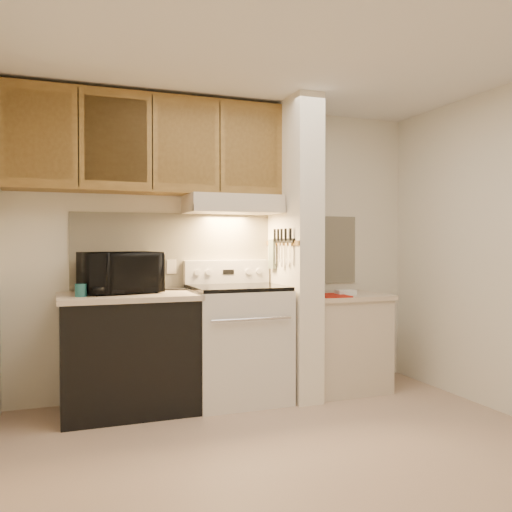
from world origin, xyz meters
TOP-DOWN VIEW (x-y plane):
  - floor at (0.00, 0.00)m, footprint 3.60×3.60m
  - ceiling at (0.00, 0.00)m, footprint 3.60×3.60m
  - wall_back at (0.00, 1.50)m, footprint 3.60×2.50m
  - backsplash at (0.00, 1.49)m, footprint 2.60×0.02m
  - range_body at (0.00, 1.16)m, footprint 0.76×0.65m
  - oven_window at (0.00, 0.84)m, footprint 0.50×0.01m
  - oven_handle at (0.00, 0.80)m, footprint 0.65×0.02m
  - cooktop at (0.00, 1.16)m, footprint 0.74×0.64m
  - range_backguard at (0.00, 1.44)m, footprint 0.76×0.08m
  - range_display at (0.00, 1.40)m, footprint 0.10×0.01m
  - range_knob_left_outer at (-0.28, 1.40)m, footprint 0.05×0.02m
  - range_knob_left_inner at (-0.18, 1.40)m, footprint 0.05×0.02m
  - range_knob_right_inner at (0.18, 1.40)m, footprint 0.05×0.02m
  - range_knob_right_outer at (0.28, 1.40)m, footprint 0.05×0.02m
  - dishwasher_front at (-0.88, 1.17)m, footprint 1.00×0.63m
  - left_countertop at (-0.88, 1.17)m, footprint 1.04×0.67m
  - spoon_rest at (-0.48, 1.36)m, footprint 0.21×0.12m
  - teal_jar at (-1.23, 1.06)m, footprint 0.11×0.11m
  - outlet at (-0.48, 1.48)m, footprint 0.08×0.01m
  - microwave at (-0.93, 1.25)m, footprint 0.65×0.51m
  - partition_pillar at (0.51, 1.15)m, footprint 0.22×0.70m
  - pillar_trim at (0.39, 1.15)m, footprint 0.01×0.70m
  - knife_strip at (0.39, 1.10)m, footprint 0.02×0.42m
  - knife_blade_a at (0.38, 0.93)m, footprint 0.01×0.03m
  - knife_handle_a at (0.38, 0.93)m, footprint 0.02×0.02m
  - knife_blade_b at (0.38, 1.01)m, footprint 0.01×0.04m
  - knife_handle_b at (0.38, 1.03)m, footprint 0.02×0.02m
  - knife_blade_c at (0.38, 1.10)m, footprint 0.01×0.04m
  - knife_handle_c at (0.38, 1.11)m, footprint 0.02×0.02m
  - knife_blade_d at (0.38, 1.17)m, footprint 0.01×0.04m
  - knife_handle_d at (0.38, 1.18)m, footprint 0.02×0.02m
  - knife_blade_e at (0.38, 1.26)m, footprint 0.01×0.04m
  - knife_handle_e at (0.38, 1.26)m, footprint 0.02×0.02m
  - oven_mitt at (0.38, 1.32)m, footprint 0.03×0.11m
  - right_cab_base at (0.97, 1.15)m, footprint 0.70×0.60m
  - right_countertop at (0.97, 1.15)m, footprint 0.74×0.64m
  - red_folder at (0.79, 1.00)m, footprint 0.25×0.34m
  - white_box at (0.95, 1.05)m, footprint 0.17×0.12m
  - range_hood at (0.00, 1.28)m, footprint 0.78×0.44m
  - hood_lip at (0.00, 1.07)m, footprint 0.78×0.04m
  - upper_cabinets at (-0.69, 1.32)m, footprint 2.18×0.33m
  - cab_door_a at (-1.51, 1.17)m, footprint 0.46×0.01m
  - cab_gap_a at (-1.23, 1.16)m, footprint 0.01×0.01m
  - cab_door_b at (-0.96, 1.17)m, footprint 0.46×0.01m
  - cab_gap_b at (-0.69, 1.16)m, footprint 0.01×0.01m
  - cab_door_c at (-0.42, 1.17)m, footprint 0.46×0.01m
  - cab_gap_c at (-0.14, 1.16)m, footprint 0.01×0.01m
  - cab_door_d at (0.13, 1.17)m, footprint 0.46×0.01m

SIDE VIEW (x-z plane):
  - floor at x=0.00m, z-range 0.00..0.00m
  - right_cab_base at x=0.97m, z-range 0.00..0.81m
  - dishwasher_front at x=-0.88m, z-range 0.00..0.87m
  - range_body at x=0.00m, z-range 0.00..0.92m
  - oven_window at x=0.00m, z-range 0.35..0.65m
  - oven_handle at x=0.00m, z-range 0.71..0.73m
  - right_countertop at x=0.97m, z-range 0.81..0.85m
  - red_folder at x=0.79m, z-range 0.85..0.86m
  - white_box at x=0.95m, z-range 0.85..0.89m
  - left_countertop at x=-0.88m, z-range 0.87..0.91m
  - spoon_rest at x=-0.48m, z-range 0.91..0.92m
  - cooktop at x=0.00m, z-range 0.92..0.95m
  - teal_jar at x=-1.23m, z-range 0.91..1.01m
  - range_backguard at x=0.00m, z-range 0.95..1.15m
  - range_display at x=0.00m, z-range 1.03..1.07m
  - range_knob_left_outer at x=-0.28m, z-range 1.03..1.07m
  - range_knob_left_inner at x=-0.18m, z-range 1.03..1.07m
  - range_knob_right_inner at x=0.18m, z-range 1.03..1.07m
  - range_knob_right_outer at x=0.28m, z-range 1.03..1.07m
  - microwave at x=-0.93m, z-range 0.91..1.23m
  - outlet at x=-0.48m, z-range 1.04..1.16m
  - knife_blade_c at x=0.38m, z-range 1.10..1.30m
  - oven_mitt at x=0.38m, z-range 1.08..1.33m
  - knife_blade_b at x=0.38m, z-range 1.12..1.30m
  - knife_blade_e at x=0.38m, z-range 1.12..1.30m
  - knife_blade_a at x=0.38m, z-range 1.14..1.30m
  - knife_blade_d at x=0.38m, z-range 1.14..1.30m
  - backsplash at x=0.00m, z-range 0.92..1.55m
  - wall_back at x=0.00m, z-range 1.24..1.26m
  - partition_pillar at x=0.51m, z-range 0.00..2.50m
  - pillar_trim at x=0.39m, z-range 1.28..1.32m
  - knife_strip at x=0.39m, z-range 1.30..1.34m
  - knife_handle_a at x=0.38m, z-range 1.32..1.42m
  - knife_handle_b at x=0.38m, z-range 1.32..1.42m
  - knife_handle_c at x=0.38m, z-range 1.32..1.42m
  - knife_handle_d at x=0.38m, z-range 1.32..1.42m
  - knife_handle_e at x=0.38m, z-range 1.32..1.42m
  - hood_lip at x=0.00m, z-range 1.55..1.61m
  - range_hood at x=0.00m, z-range 1.55..1.70m
  - upper_cabinets at x=-0.69m, z-range 1.70..2.47m
  - cab_door_a at x=-1.51m, z-range 1.77..2.40m
  - cab_gap_a at x=-1.23m, z-range 1.72..2.45m
  - cab_door_b at x=-0.96m, z-range 1.77..2.40m
  - cab_gap_b at x=-0.69m, z-range 1.72..2.45m
  - cab_door_c at x=-0.42m, z-range 1.77..2.40m
  - cab_gap_c at x=-0.14m, z-range 1.72..2.45m
  - cab_door_d at x=0.13m, z-range 1.77..2.40m
  - ceiling at x=0.00m, z-range 2.50..2.50m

